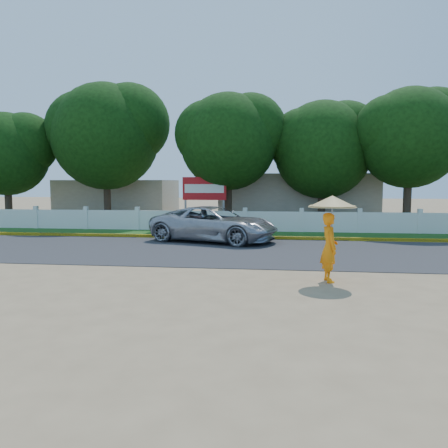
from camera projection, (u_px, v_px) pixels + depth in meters
The scene contains 11 objects.
ground at pixel (215, 276), 12.51m from camera, with size 120.00×120.00×0.00m, color #9E8460.
road at pixel (232, 251), 16.96m from camera, with size 60.00×7.00×0.02m, color #38383A.
grass_verge at pixel (243, 234), 22.14m from camera, with size 60.00×3.50×0.03m, color #2D601E.
curb at pixel (240, 237), 20.46m from camera, with size 40.00×0.18×0.16m, color yellow.
fence at pixel (245, 221), 23.52m from camera, with size 40.00×0.10×1.10m, color silver.
building_near at pixel (296, 198), 29.77m from camera, with size 10.00×6.00×3.20m, color #B7AD99.
building_far at pixel (119, 199), 32.37m from camera, with size 8.00×5.00×2.80m, color #B7AD99.
vehicle at pixel (214, 224), 19.57m from camera, with size 2.63×5.70×1.58m, color #A4A5AC.
monk_with_parasol at pixel (331, 226), 11.64m from camera, with size 1.28×1.28×2.32m.
billboard at pixel (204, 191), 24.75m from camera, with size 2.50×0.13×2.95m.
tree_row at pixel (314, 142), 25.32m from camera, with size 39.69×7.82×8.84m.
Camera 1 is at (1.76, -12.19, 2.69)m, focal length 35.00 mm.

